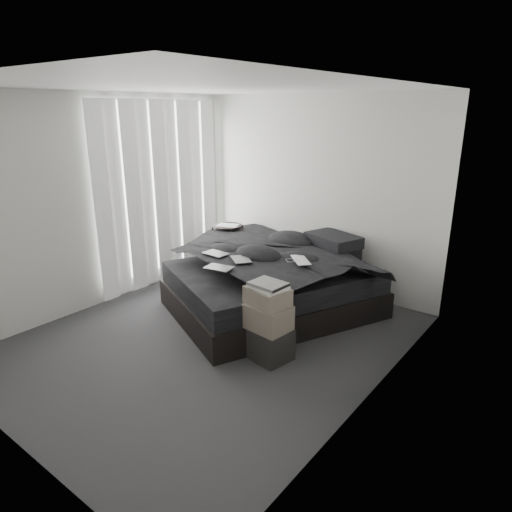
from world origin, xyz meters
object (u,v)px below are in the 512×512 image
Objects in this scene: laptop at (296,254)px; side_stand at (228,251)px; bed at (272,298)px; box_lower at (268,342)px.

side_stand is (-1.65, 0.72, -0.46)m from laptop.
laptop reaches higher than side_stand.
bed is 0.82m from laptop.
bed is 3.01× the size of side_stand.
box_lower is (0.21, -0.82, -0.69)m from laptop.
box_lower is (1.87, -1.54, -0.22)m from side_stand.
laptop is at bearing 104.68° from box_lower.
side_stand is at bearing 179.04° from bed.
box_lower is (0.63, -0.95, 0.01)m from bed.
laptop reaches higher than box_lower.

